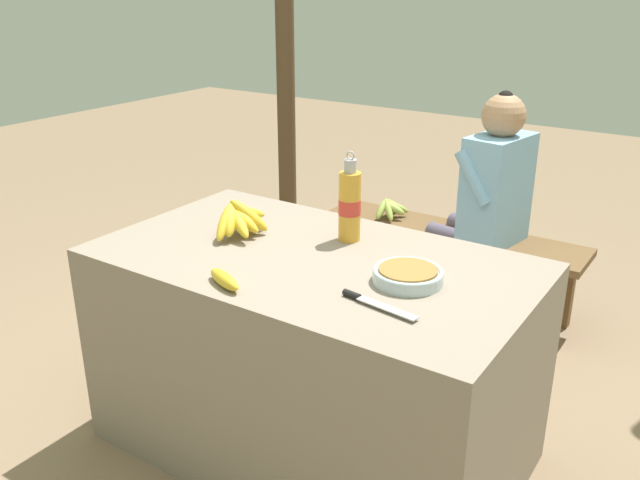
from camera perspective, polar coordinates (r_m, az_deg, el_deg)
ground_plane at (r=2.58m, az=-0.58°, el=-16.83°), size 12.00×12.00×0.00m
market_counter at (r=2.37m, az=-0.61°, el=-9.73°), size 1.43×0.81×0.75m
banana_bunch_ripe at (r=2.37m, az=-6.80°, el=1.88°), size 0.17×0.29×0.14m
serving_bowl at (r=2.02m, az=7.41°, el=-2.92°), size 0.21×0.21×0.04m
water_bottle at (r=2.29m, az=2.51°, el=2.97°), size 0.08×0.08×0.31m
loose_banana_front at (r=2.00m, az=-8.05°, el=-3.30°), size 0.16×0.10×0.04m
knife at (r=1.89m, az=4.14°, el=-5.16°), size 0.25×0.06×0.02m
wooden_bench at (r=3.44m, az=10.79°, el=-0.35°), size 1.33×0.32×0.41m
seated_vendor at (r=3.26m, az=13.93°, el=3.84°), size 0.44×0.42×1.13m
banana_bunch_green at (r=3.53m, az=5.92°, el=2.76°), size 0.15×0.24×0.11m
support_post_near at (r=4.27m, az=-2.95°, el=15.52°), size 0.11×0.11×2.31m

